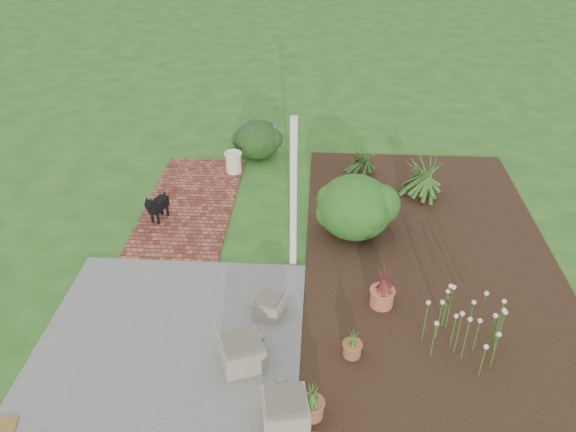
# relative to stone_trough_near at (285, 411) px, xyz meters

# --- Properties ---
(ground) EXTENTS (80.00, 80.00, 0.00)m
(ground) POSITION_rel_stone_trough_near_xyz_m (-0.37, 2.89, -0.21)
(ground) COLOR #20571B
(ground) RESTS_ON ground
(concrete_patio) EXTENTS (3.50, 3.50, 0.04)m
(concrete_patio) POSITION_rel_stone_trough_near_xyz_m (-1.62, 1.14, -0.19)
(concrete_patio) COLOR slate
(concrete_patio) RESTS_ON ground
(brick_path) EXTENTS (1.60, 3.50, 0.04)m
(brick_path) POSITION_rel_stone_trough_near_xyz_m (-2.07, 4.64, -0.19)
(brick_path) COLOR #5C241D
(brick_path) RESTS_ON ground
(garden_bed) EXTENTS (4.00, 7.00, 0.03)m
(garden_bed) POSITION_rel_stone_trough_near_xyz_m (2.13, 3.39, -0.20)
(garden_bed) COLOR black
(garden_bed) RESTS_ON ground
(veranda_post) EXTENTS (0.10, 0.10, 2.50)m
(veranda_post) POSITION_rel_stone_trough_near_xyz_m (-0.07, 2.99, 1.04)
(veranda_post) COLOR white
(veranda_post) RESTS_ON ground
(stone_trough_near) EXTENTS (0.59, 0.59, 0.34)m
(stone_trough_near) POSITION_rel_stone_trough_near_xyz_m (0.00, 0.00, 0.00)
(stone_trough_near) COLOR gray
(stone_trough_near) RESTS_ON concrete_patio
(stone_trough_mid) EXTENTS (0.67, 0.67, 0.34)m
(stone_trough_mid) POSITION_rel_stone_trough_near_xyz_m (-0.60, 0.84, 0.00)
(stone_trough_mid) COLOR #76725B
(stone_trough_mid) RESTS_ON concrete_patio
(stone_trough_far) EXTENTS (0.49, 0.49, 0.26)m
(stone_trough_far) POSITION_rel_stone_trough_near_xyz_m (-0.34, 1.78, -0.04)
(stone_trough_far) COLOR #7F6E5E
(stone_trough_far) RESTS_ON concrete_patio
(black_dog) EXTENTS (0.32, 0.59, 0.52)m
(black_dog) POSITION_rel_stone_trough_near_xyz_m (-2.50, 4.03, 0.14)
(black_dog) COLOR black
(black_dog) RESTS_ON brick_path
(cream_ceramic_urn) EXTENTS (0.38, 0.38, 0.42)m
(cream_ceramic_urn) POSITION_rel_stone_trough_near_xyz_m (-1.43, 5.90, 0.04)
(cream_ceramic_urn) COLOR #ECE5C2
(cream_ceramic_urn) RESTS_ON brick_path
(evergreen_shrub) EXTENTS (1.47, 1.47, 1.07)m
(evergreen_shrub) POSITION_rel_stone_trough_near_xyz_m (0.91, 3.88, 0.36)
(evergreen_shrub) COLOR #18370B
(evergreen_shrub) RESTS_ON garden_bed
(agapanthus_clump_back) EXTENTS (1.12, 1.12, 1.00)m
(agapanthus_clump_back) POSITION_rel_stone_trough_near_xyz_m (2.23, 5.14, 0.32)
(agapanthus_clump_back) COLOR #113911
(agapanthus_clump_back) RESTS_ON garden_bed
(agapanthus_clump_front) EXTENTS (0.89, 0.89, 0.72)m
(agapanthus_clump_front) POSITION_rel_stone_trough_near_xyz_m (1.15, 5.95, 0.18)
(agapanthus_clump_front) COLOR #113C17
(agapanthus_clump_front) RESTS_ON garden_bed
(pink_flower_patch) EXTENTS (1.23, 1.23, 0.73)m
(pink_flower_patch) POSITION_rel_stone_trough_near_xyz_m (2.24, 1.30, 0.19)
(pink_flower_patch) COLOR #113D0F
(pink_flower_patch) RESTS_ON garden_bed
(terracotta_pot_bronze) EXTENTS (0.44, 0.44, 0.27)m
(terracotta_pot_bronze) POSITION_rel_stone_trough_near_xyz_m (1.25, 2.06, -0.04)
(terracotta_pot_bronze) COLOR #B35A3C
(terracotta_pot_bronze) RESTS_ON garden_bed
(terracotta_pot_small_left) EXTENTS (0.29, 0.29, 0.20)m
(terracotta_pot_small_left) POSITION_rel_stone_trough_near_xyz_m (0.80, 1.07, -0.08)
(terracotta_pot_small_left) COLOR #935732
(terracotta_pot_small_left) RESTS_ON garden_bed
(terracotta_pot_small_right) EXTENTS (0.32, 0.32, 0.23)m
(terracotta_pot_small_right) POSITION_rel_stone_trough_near_xyz_m (0.30, 0.11, -0.07)
(terracotta_pot_small_right) COLOR #995134
(terracotta_pot_small_right) RESTS_ON garden_bed
(purple_flowering_bush) EXTENTS (1.16, 1.16, 0.82)m
(purple_flowering_bush) POSITION_rel_stone_trough_near_xyz_m (-1.02, 6.70, 0.20)
(purple_flowering_bush) COLOR black
(purple_flowering_bush) RESTS_ON ground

